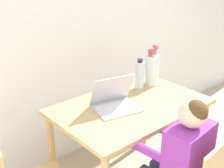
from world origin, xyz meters
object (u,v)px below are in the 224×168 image
at_px(laptop, 115,100).
at_px(flower_vase, 152,68).
at_px(person_seated, 180,157).
at_px(water_bottle, 140,75).

relative_size(laptop, flower_vase, 1.06).
bearing_deg(flower_vase, laptop, -167.08).
height_order(person_seated, laptop, person_seated).
height_order(person_seated, water_bottle, person_seated).
bearing_deg(flower_vase, water_bottle, 178.10).
relative_size(flower_vase, water_bottle, 1.36).
distance_m(person_seated, flower_vase, 0.95).
bearing_deg(water_bottle, person_seated, -118.33).
height_order(laptop, water_bottle, water_bottle).
xyz_separation_m(person_seated, laptop, (0.02, 0.62, 0.15)).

